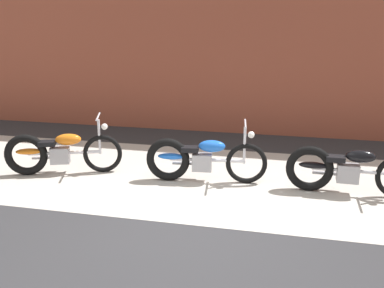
{
  "coord_description": "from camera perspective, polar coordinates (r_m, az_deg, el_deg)",
  "views": [
    {
      "loc": [
        1.08,
        -4.95,
        2.57
      ],
      "look_at": [
        -0.33,
        1.23,
        0.75
      ],
      "focal_mm": 39.83,
      "sensor_mm": 36.0,
      "label": 1
    }
  ],
  "objects": [
    {
      "name": "motorcycle_black",
      "position": [
        6.94,
        19.54,
        -3.19
      ],
      "size": [
        2.01,
        0.58,
        1.03
      ],
      "rotation": [
        0.0,
        0.0,
        -0.02
      ],
      "color": "black",
      "rests_on": "ground"
    },
    {
      "name": "motorcycle_blue",
      "position": [
        7.04,
        0.73,
        -1.97
      ],
      "size": [
        2.0,
        0.58,
        1.03
      ],
      "rotation": [
        0.0,
        0.0,
        0.12
      ],
      "color": "black",
      "rests_on": "ground"
    },
    {
      "name": "motorcycle_orange",
      "position": [
        7.76,
        -17.84,
        -1.04
      ],
      "size": [
        1.93,
        0.88,
        1.03
      ],
      "rotation": [
        0.0,
        0.0,
        0.34
      ],
      "color": "black",
      "rests_on": "ground"
    },
    {
      "name": "brick_building_wall",
      "position": [
        10.21,
        7.04,
        15.26
      ],
      "size": [
        36.0,
        0.5,
        4.91
      ],
      "primitive_type": "cube",
      "color": "brown",
      "rests_on": "ground"
    },
    {
      "name": "sidewalk_slab",
      "position": [
        7.26,
        3.5,
        -4.74
      ],
      "size": [
        36.0,
        3.5,
        0.01
      ],
      "primitive_type": "cube",
      "color": "#B2ADA3",
      "rests_on": "ground"
    },
    {
      "name": "ground_plane",
      "position": [
        5.68,
        0.54,
        -10.88
      ],
      "size": [
        80.0,
        80.0,
        0.0
      ],
      "primitive_type": "plane",
      "color": "#2D2D30"
    }
  ]
}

